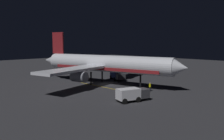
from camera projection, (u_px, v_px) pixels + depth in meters
ground_plane at (106, 85)px, 54.57m from camera, size 180.00×180.00×0.20m
apron_guide_stripe at (109, 88)px, 49.82m from camera, size 0.26×19.76×0.01m
airliner at (104, 64)px, 54.33m from camera, size 35.85×38.08×12.21m
baggage_truck at (132, 95)px, 38.75m from camera, size 5.82×3.62×2.19m
catering_truck at (117, 75)px, 60.91m from camera, size 4.63×6.56×2.64m
ground_crew_worker at (150, 87)px, 46.77m from camera, size 0.40×0.40×1.74m
traffic_cone_near_left at (132, 94)px, 43.35m from camera, size 0.50×0.50×0.55m
traffic_cone_near_right at (135, 89)px, 48.28m from camera, size 0.50×0.50×0.55m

